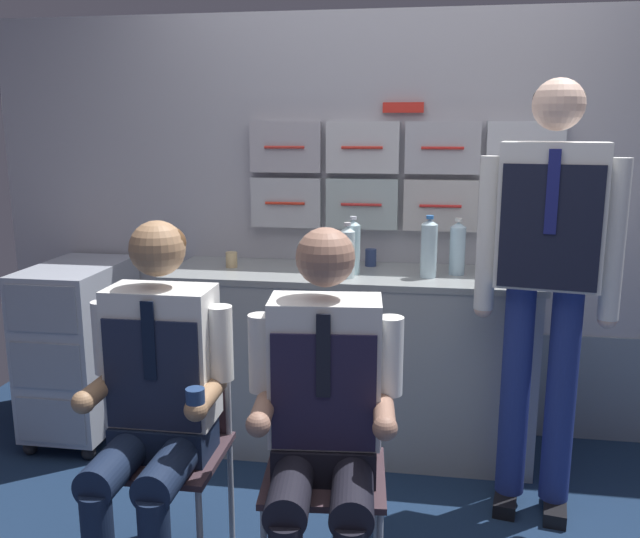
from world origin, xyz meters
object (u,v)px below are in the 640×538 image
Objects in this scene: service_trolley at (80,345)px; folding_chair_left at (174,422)px; water_bottle_blue_cap at (353,247)px; paper_cup_tan at (232,259)px; crew_member_standing at (547,260)px; crew_member_right at (324,411)px; folding_chair_right at (326,440)px; crew_member_left at (155,393)px.

folding_chair_left is (0.86, -0.90, 0.05)m from service_trolley.
paper_cup_tan is at bearing 174.50° from water_bottle_blue_cap.
crew_member_right is at bearing -135.83° from crew_member_standing.
folding_chair_right is 0.49× the size of crew_member_standing.
folding_chair_right is (0.57, 0.11, -0.18)m from crew_member_left.
service_trolley is at bearing 133.65° from folding_chair_left.
folding_chair_right is 0.24m from crew_member_right.
water_bottle_blue_cap is at bearing 1.78° from service_trolley.
service_trolley is 1.05× the size of folding_chair_right.
crew_member_standing is 23.21× the size of paper_cup_tan.
water_bottle_blue_cap reaches higher than service_trolley.
crew_member_left is 1.00× the size of crew_member_right.
folding_chair_left is 1.20m from water_bottle_blue_cap.
crew_member_standing is at bearing -26.48° from water_bottle_blue_cap.
folding_chair_right is at bearing -58.91° from paper_cup_tan.
crew_member_right reaches higher than paper_cup_tan.
crew_member_left reaches higher than folding_chair_left.
crew_member_standing is 0.91m from water_bottle_blue_cap.
folding_chair_right is at bearing -143.09° from crew_member_standing.
folding_chair_right is (0.57, -0.06, 0.00)m from folding_chair_left.
water_bottle_blue_cap is at bearing 91.94° from crew_member_right.
water_bottle_blue_cap is at bearing 91.38° from folding_chair_right.
paper_cup_tan is at bearing 118.21° from crew_member_right.
folding_chair_left is 3.11× the size of water_bottle_blue_cap.
crew_member_right is (0.59, -0.22, 0.18)m from folding_chair_left.
service_trolley is 1.05× the size of folding_chair_left.
folding_chair_left is 1.56m from crew_member_standing.
water_bottle_blue_cap is (-0.04, 1.16, 0.32)m from crew_member_right.
crew_member_left is 0.61m from folding_chair_right.
crew_member_left is at bearing -169.49° from folding_chair_right.
paper_cup_tan is at bearing 161.98° from crew_member_standing.
water_bottle_blue_cap is (1.41, 0.04, 0.55)m from service_trolley.
crew_member_standing reaches higher than crew_member_left.
crew_member_right is at bearing -5.32° from crew_member_left.
crew_member_right reaches higher than water_bottle_blue_cap.
folding_chair_left is at bearing -46.35° from service_trolley.
folding_chair_right is 1.12m from water_bottle_blue_cap.
paper_cup_tan is at bearing 7.42° from service_trolley.
paper_cup_tan is (-0.66, 1.22, 0.23)m from crew_member_right.
crew_member_standing is (1.36, 0.54, 0.54)m from folding_chair_left.
paper_cup_tan reaches higher than folding_chair_right.
crew_member_left is (0.00, -0.16, 0.18)m from folding_chair_left.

